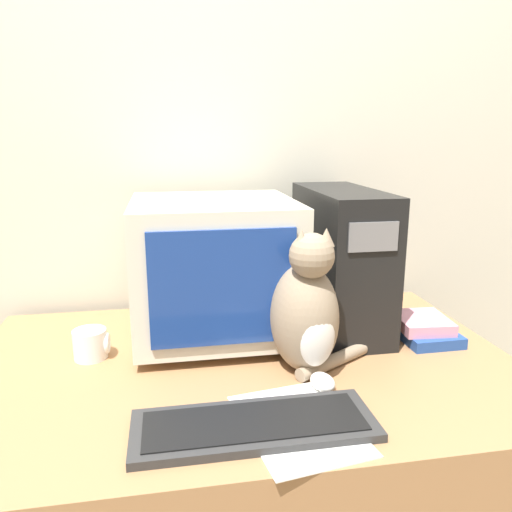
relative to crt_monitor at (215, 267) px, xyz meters
name	(u,v)px	position (x,y,z in m)	size (l,w,h in m)	color
wall_back	(219,151)	(0.06, 0.34, 0.31)	(7.00, 0.05, 2.50)	beige
desk	(245,483)	(0.06, -0.18, -0.57)	(1.40, 0.92, 0.74)	#9E7047
crt_monitor	(215,267)	(0.00, 0.00, 0.00)	(0.45, 0.45, 0.40)	beige
computer_tower	(340,259)	(0.38, 0.01, 0.00)	(0.19, 0.46, 0.42)	black
keyboard	(254,425)	(0.03, -0.49, -0.19)	(0.48, 0.18, 0.02)	#2D2D2D
cat	(307,313)	(0.20, -0.26, -0.05)	(0.28, 0.26, 0.36)	gray
book_stack	(423,328)	(0.58, -0.13, -0.18)	(0.16, 0.21, 0.06)	#234793
pen	(220,411)	(-0.03, -0.42, -0.20)	(0.13, 0.06, 0.01)	navy
paper_sheet	(297,424)	(0.12, -0.49, -0.20)	(0.25, 0.33, 0.00)	white
mug	(91,344)	(-0.34, -0.10, -0.17)	(0.09, 0.09, 0.08)	white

